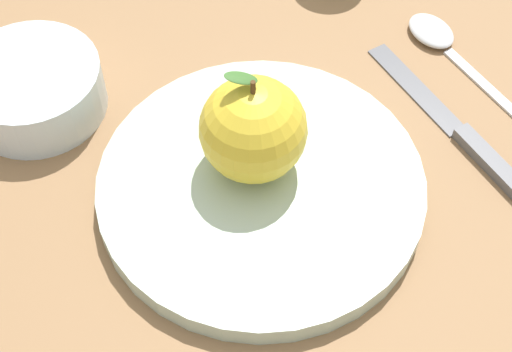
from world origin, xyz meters
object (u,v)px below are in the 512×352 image
apple (253,129)px  knife (458,130)px  spoon (446,45)px  side_bowl (32,85)px  dinner_plate (256,183)px

apple → knife: size_ratio=0.52×
knife → spoon: bearing=-57.4°
side_bowl → knife: (-0.30, -0.17, -0.02)m
side_bowl → knife: size_ratio=0.64×
knife → side_bowl: bearing=30.0°
apple → side_bowl: bearing=12.4°
knife → spoon: 0.10m
side_bowl → spoon: bearing=-134.4°
apple → side_bowl: (0.19, 0.04, -0.03)m
side_bowl → apple: bearing=-167.6°
knife → dinner_plate: bearing=54.3°
apple → knife: 0.18m
side_bowl → knife: bearing=-150.0°
dinner_plate → side_bowl: bearing=9.1°
dinner_plate → knife: 0.18m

